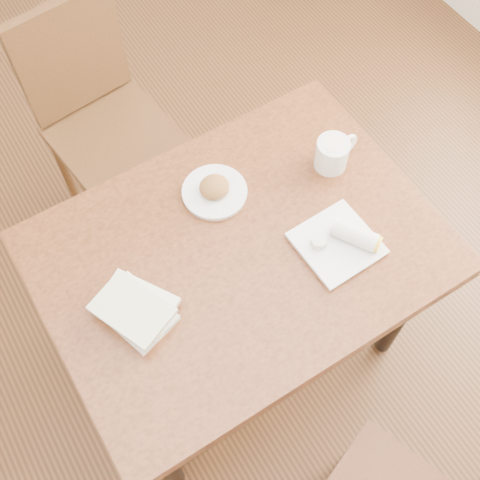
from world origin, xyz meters
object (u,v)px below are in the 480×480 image
coffee_mug (333,153)px  plate_scone (215,190)px  table (240,262)px  book_stack (135,309)px  chair_far (98,110)px  plate_burrito (343,241)px

coffee_mug → plate_scone: bearing=165.6°
table → book_stack: 0.36m
chair_far → coffee_mug: chair_far is taller
chair_far → plate_burrito: 1.09m
chair_far → plate_burrito: (0.33, -1.01, 0.22)m
table → coffee_mug: size_ratio=7.51×
table → plate_scone: plate_scone is taller
table → coffee_mug: coffee_mug is taller
chair_far → table: bearing=-84.8°
plate_scone → coffee_mug: (0.36, -0.09, 0.03)m
table → coffee_mug: 0.43m
table → coffee_mug: bearing=14.8°
plate_scone → plate_burrito: bearing=-57.5°
table → plate_burrito: (0.25, -0.14, 0.11)m
table → book_stack: bearing=-176.8°
coffee_mug → book_stack: bearing=-170.4°
plate_scone → book_stack: plate_scone is taller
plate_burrito → coffee_mug: bearing=59.8°
chair_far → plate_scone: (0.11, -0.67, 0.22)m
coffee_mug → book_stack: (-0.74, -0.12, -0.03)m
plate_burrito → book_stack: bearing=168.2°
table → chair_far: size_ratio=1.17×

